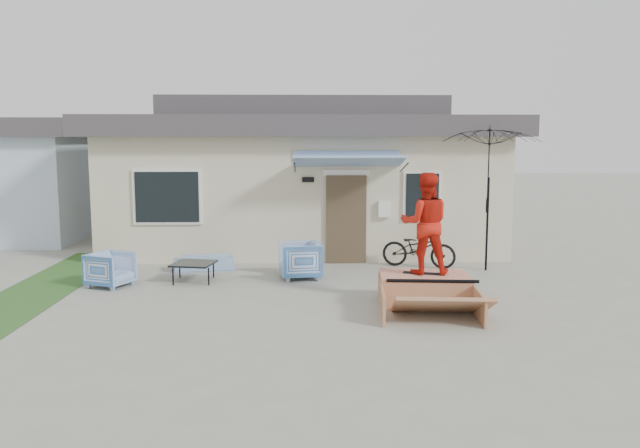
{
  "coord_description": "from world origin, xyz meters",
  "views": [
    {
      "loc": [
        -0.07,
        -10.44,
        2.92
      ],
      "look_at": [
        0.3,
        1.8,
        1.3
      ],
      "focal_mm": 35.65,
      "sensor_mm": 36.0,
      "label": 1
    }
  ],
  "objects_px": {
    "coffee_table": "(194,272)",
    "skater": "(425,222)",
    "armchair_right": "(300,258)",
    "bicycle": "(419,244)",
    "loveseat": "(204,259)",
    "armchair_left": "(110,268)",
    "patio_umbrella": "(488,193)",
    "skate_ramp": "(424,289)",
    "skateboard": "(424,273)"
  },
  "relations": [
    {
      "from": "loveseat",
      "to": "patio_umbrella",
      "type": "relative_size",
      "value": 0.58
    },
    {
      "from": "bicycle",
      "to": "skate_ramp",
      "type": "height_order",
      "value": "bicycle"
    },
    {
      "from": "armchair_left",
      "to": "patio_umbrella",
      "type": "height_order",
      "value": "patio_umbrella"
    },
    {
      "from": "bicycle",
      "to": "skate_ramp",
      "type": "bearing_deg",
      "value": -167.84
    },
    {
      "from": "loveseat",
      "to": "bicycle",
      "type": "distance_m",
      "value": 4.93
    },
    {
      "from": "armchair_left",
      "to": "skater",
      "type": "distance_m",
      "value": 6.3
    },
    {
      "from": "bicycle",
      "to": "skater",
      "type": "distance_m",
      "value": 3.37
    },
    {
      "from": "patio_umbrella",
      "to": "skate_ramp",
      "type": "bearing_deg",
      "value": -124.4
    },
    {
      "from": "loveseat",
      "to": "bicycle",
      "type": "height_order",
      "value": "bicycle"
    },
    {
      "from": "coffee_table",
      "to": "bicycle",
      "type": "distance_m",
      "value": 5.14
    },
    {
      "from": "coffee_table",
      "to": "skate_ramp",
      "type": "bearing_deg",
      "value": -23.31
    },
    {
      "from": "armchair_right",
      "to": "coffee_table",
      "type": "height_order",
      "value": "armchair_right"
    },
    {
      "from": "loveseat",
      "to": "armchair_left",
      "type": "relative_size",
      "value": 1.71
    },
    {
      "from": "skater",
      "to": "coffee_table",
      "type": "bearing_deg",
      "value": -18.07
    },
    {
      "from": "armchair_right",
      "to": "bicycle",
      "type": "relative_size",
      "value": 0.51
    },
    {
      "from": "loveseat",
      "to": "skate_ramp",
      "type": "bearing_deg",
      "value": 132.58
    },
    {
      "from": "patio_umbrella",
      "to": "armchair_right",
      "type": "bearing_deg",
      "value": -170.19
    },
    {
      "from": "armchair_left",
      "to": "skateboard",
      "type": "distance_m",
      "value": 6.21
    },
    {
      "from": "coffee_table",
      "to": "patio_umbrella",
      "type": "relative_size",
      "value": 0.35
    },
    {
      "from": "armchair_right",
      "to": "coffee_table",
      "type": "distance_m",
      "value": 2.24
    },
    {
      "from": "bicycle",
      "to": "patio_umbrella",
      "type": "bearing_deg",
      "value": -83.6
    },
    {
      "from": "bicycle",
      "to": "skate_ramp",
      "type": "distance_m",
      "value": 3.3
    },
    {
      "from": "skateboard",
      "to": "patio_umbrella",
      "type": "bearing_deg",
      "value": 72.02
    },
    {
      "from": "loveseat",
      "to": "coffee_table",
      "type": "xyz_separation_m",
      "value": [
        -0.03,
        -1.18,
        -0.06
      ]
    },
    {
      "from": "patio_umbrella",
      "to": "skate_ramp",
      "type": "xyz_separation_m",
      "value": [
        -1.96,
        -2.87,
        -1.49
      ]
    },
    {
      "from": "loveseat",
      "to": "skater",
      "type": "xyz_separation_m",
      "value": [
        4.42,
        -3.04,
        1.22
      ]
    },
    {
      "from": "loveseat",
      "to": "armchair_right",
      "type": "distance_m",
      "value": 2.4
    },
    {
      "from": "coffee_table",
      "to": "bicycle",
      "type": "bearing_deg",
      "value": 15.04
    },
    {
      "from": "loveseat",
      "to": "skateboard",
      "type": "distance_m",
      "value": 5.38
    },
    {
      "from": "armchair_right",
      "to": "loveseat",
      "type": "bearing_deg",
      "value": -121.48
    },
    {
      "from": "patio_umbrella",
      "to": "skate_ramp",
      "type": "distance_m",
      "value": 3.78
    },
    {
      "from": "coffee_table",
      "to": "armchair_right",
      "type": "bearing_deg",
      "value": 5.82
    },
    {
      "from": "coffee_table",
      "to": "skater",
      "type": "relative_size",
      "value": 0.44
    },
    {
      "from": "skate_ramp",
      "to": "skateboard",
      "type": "distance_m",
      "value": 0.29
    },
    {
      "from": "armchair_left",
      "to": "coffee_table",
      "type": "relative_size",
      "value": 0.96
    },
    {
      "from": "armchair_right",
      "to": "skate_ramp",
      "type": "distance_m",
      "value": 3.1
    },
    {
      "from": "armchair_right",
      "to": "bicycle",
      "type": "distance_m",
      "value": 2.95
    },
    {
      "from": "armchair_left",
      "to": "skate_ramp",
      "type": "relative_size",
      "value": 0.37
    },
    {
      "from": "armchair_left",
      "to": "skateboard",
      "type": "bearing_deg",
      "value": -79.89
    },
    {
      "from": "armchair_right",
      "to": "skater",
      "type": "height_order",
      "value": "skater"
    },
    {
      "from": "armchair_left",
      "to": "bicycle",
      "type": "bearing_deg",
      "value": -51.44
    },
    {
      "from": "armchair_right",
      "to": "skateboard",
      "type": "bearing_deg",
      "value": 38.98
    },
    {
      "from": "armchair_right",
      "to": "skater",
      "type": "distance_m",
      "value": 3.23
    },
    {
      "from": "armchair_right",
      "to": "coffee_table",
      "type": "xyz_separation_m",
      "value": [
        -2.22,
        -0.23,
        -0.23
      ]
    },
    {
      "from": "armchair_left",
      "to": "patio_umbrella",
      "type": "xyz_separation_m",
      "value": [
        8.0,
        1.38,
        1.36
      ]
    },
    {
      "from": "armchair_left",
      "to": "patio_umbrella",
      "type": "relative_size",
      "value": 0.34
    },
    {
      "from": "bicycle",
      "to": "patio_umbrella",
      "type": "relative_size",
      "value": 0.75
    },
    {
      "from": "bicycle",
      "to": "loveseat",
      "type": "bearing_deg",
      "value": 112.71
    },
    {
      "from": "skater",
      "to": "bicycle",
      "type": "bearing_deg",
      "value": -94.22
    },
    {
      "from": "armchair_right",
      "to": "coffee_table",
      "type": "bearing_deg",
      "value": -92.1
    }
  ]
}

